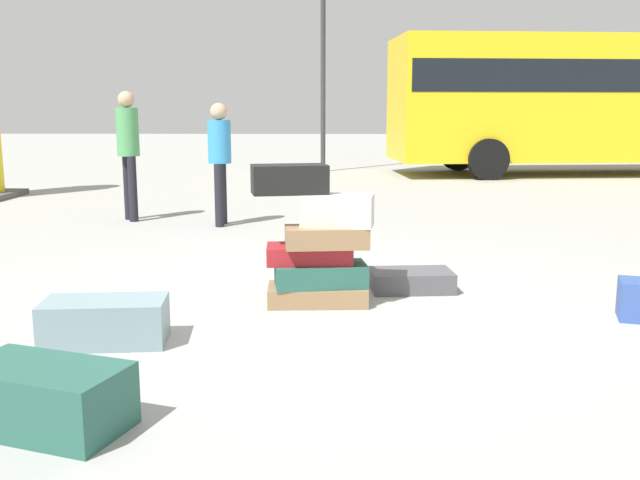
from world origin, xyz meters
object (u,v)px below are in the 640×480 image
at_px(suitcase_slate_white_trunk, 105,322).
at_px(parked_bus, 616,96).
at_px(suitcase_charcoal_right_side, 411,280).
at_px(person_tourist_with_camera, 220,153).
at_px(suitcase_teal_upright_blue, 44,397).
at_px(person_bearded_onlooker, 128,144).
at_px(suitcase_tower, 317,244).

distance_m(suitcase_slate_white_trunk, parked_bus, 15.21).
height_order(suitcase_charcoal_right_side, person_tourist_with_camera, person_tourist_with_camera).
relative_size(suitcase_teal_upright_blue, person_bearded_onlooker, 0.45).
bearing_deg(person_bearded_onlooker, parked_bus, 96.04).
height_order(suitcase_slate_white_trunk, parked_bus, parked_bus).
bearing_deg(person_tourist_with_camera, suitcase_teal_upright_blue, 2.45).
bearing_deg(suitcase_teal_upright_blue, suitcase_tower, 79.43).
xyz_separation_m(suitcase_slate_white_trunk, person_bearded_onlooker, (-1.34, 5.25, 0.91)).
relative_size(suitcase_charcoal_right_side, parked_bus, 0.06).
relative_size(suitcase_tower, parked_bus, 0.10).
xyz_separation_m(suitcase_charcoal_right_side, person_bearded_onlooker, (-3.50, 3.80, 0.97)).
bearing_deg(suitcase_slate_white_trunk, person_bearded_onlooker, 98.35).
bearing_deg(suitcase_charcoal_right_side, parked_bus, 57.34).
height_order(suitcase_tower, person_bearded_onlooker, person_bearded_onlooker).
bearing_deg(suitcase_slate_white_trunk, person_tourist_with_camera, 84.29).
bearing_deg(parked_bus, suitcase_tower, -125.39).
height_order(person_tourist_with_camera, parked_bus, parked_bus).
relative_size(suitcase_slate_white_trunk, person_tourist_with_camera, 0.49).
xyz_separation_m(person_bearded_onlooker, parked_bus, (9.40, 7.55, 0.78)).
relative_size(suitcase_slate_white_trunk, parked_bus, 0.07).
relative_size(suitcase_tower, person_tourist_with_camera, 0.69).
distance_m(person_tourist_with_camera, parked_bus, 11.37).
xyz_separation_m(suitcase_slate_white_trunk, suitcase_charcoal_right_side, (2.15, 1.45, -0.06)).
height_order(suitcase_tower, parked_bus, parked_bus).
height_order(suitcase_tower, suitcase_charcoal_right_side, suitcase_tower).
relative_size(suitcase_teal_upright_blue, suitcase_charcoal_right_side, 1.16).
height_order(person_bearded_onlooker, parked_bus, parked_bus).
xyz_separation_m(suitcase_charcoal_right_side, person_tourist_with_camera, (-2.18, 3.39, 0.87)).
bearing_deg(suitcase_tower, suitcase_slate_white_trunk, -143.46).
height_order(suitcase_teal_upright_blue, parked_bus, parked_bus).
height_order(suitcase_slate_white_trunk, suitcase_teal_upright_blue, suitcase_teal_upright_blue).
xyz_separation_m(suitcase_teal_upright_blue, person_bearded_onlooker, (-1.46, 6.52, 0.90)).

